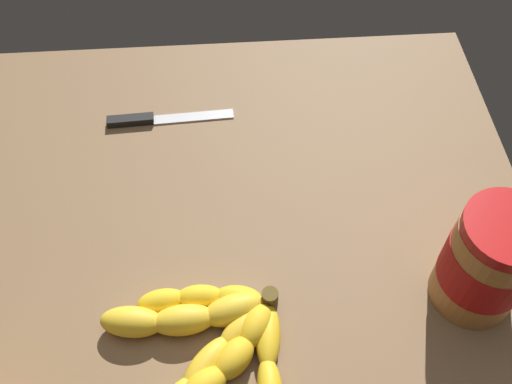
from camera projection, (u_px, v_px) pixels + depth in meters
ground_plane at (238, 228)px, 80.46cm from camera, size 72.64×79.55×3.69cm
banana_bunch at (216, 343)px, 67.11cm from camera, size 23.79×21.82×3.66cm
peanut_butter_jar at (488, 262)px, 66.48cm from camera, size 10.18×10.18×15.35cm
butter_knife at (159, 118)px, 89.34cm from camera, size 2.62×19.20×1.20cm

